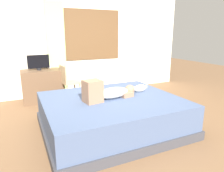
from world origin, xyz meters
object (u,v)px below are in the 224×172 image
object	(u,v)px
person_lying	(108,92)
desk	(42,86)
bed	(112,114)
cup	(49,67)
tv_monitor	(38,62)
chair_by_desk	(68,81)
cat	(139,88)

from	to	relation	value
person_lying	desk	distance (m)	2.20
bed	person_lying	distance (m)	0.39
person_lying	desk	xyz separation A→B (m)	(-0.79, 2.04, -0.28)
desk	cup	world-z (taller)	cup
bed	desk	distance (m)	2.21
tv_monitor	person_lying	bearing A→B (deg)	-67.74
tv_monitor	chair_by_desk	distance (m)	0.78
bed	cat	size ratio (longest dim) A/B	6.15
person_lying	chair_by_desk	bearing A→B (deg)	98.76
person_lying	cup	bearing A→B (deg)	104.53
person_lying	chair_by_desk	world-z (taller)	person_lying
cup	bed	bearing A→B (deg)	-74.10
cup	chair_by_desk	xyz separation A→B (m)	(0.32, -0.54, -0.27)
desk	chair_by_desk	size ratio (longest dim) A/B	1.05
cat	tv_monitor	world-z (taller)	tv_monitor
desk	cup	distance (m)	0.50
cat	cup	size ratio (longest dim) A/B	4.73
bed	person_lying	size ratio (longest dim) A/B	2.33
bed	person_lying	xyz separation A→B (m)	(-0.06, 0.00, 0.38)
cat	tv_monitor	bearing A→B (deg)	128.37
tv_monitor	bed	bearing A→B (deg)	-66.39
cat	bed	bearing A→B (deg)	-167.14
desk	cup	xyz separation A→B (m)	(0.21, 0.20, 0.41)
cat	desk	bearing A→B (deg)	127.56
person_lying	cat	world-z (taller)	person_lying
person_lying	desk	bearing A→B (deg)	111.20
person_lying	cat	xyz separation A→B (m)	(0.67, 0.14, -0.05)
tv_monitor	cat	bearing A→B (deg)	-51.63
desk	person_lying	bearing A→B (deg)	-68.80
desk	chair_by_desk	distance (m)	0.64
person_lying	chair_by_desk	xyz separation A→B (m)	(-0.26, 1.70, -0.14)
cat	desk	xyz separation A→B (m)	(-1.46, 1.90, -0.23)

